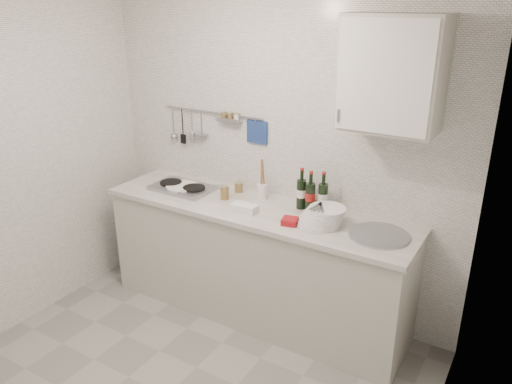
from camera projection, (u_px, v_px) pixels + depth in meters
back_wall at (276, 155)px, 3.85m from camera, size 3.00×0.02×2.50m
wall_right at (431, 298)px, 2.01m from camera, size 0.02×2.80×2.50m
counter at (256, 264)px, 3.91m from camera, size 2.44×0.64×0.96m
wall_rail at (210, 124)px, 4.05m from camera, size 0.98×0.09×0.34m
wall_cabinet at (392, 74)px, 3.02m from camera, size 0.60×0.38×0.70m
plate_stack_hob at (181, 188)px, 4.05m from camera, size 0.29×0.28×0.04m
plate_stack_sink at (322, 216)px, 3.42m from camera, size 0.33×0.31×0.13m
wine_bottles at (312, 191)px, 3.61m from camera, size 0.24×0.11×0.31m
butter_dish at (245, 208)px, 3.64m from camera, size 0.19×0.10×0.06m
strawberry_punnet at (290, 221)px, 3.44m from camera, size 0.13×0.13×0.04m
utensil_crock at (262, 189)px, 3.86m from camera, size 0.08×0.08×0.33m
jar_a at (239, 187)px, 4.00m from camera, size 0.07×0.07×0.09m
jar_b at (317, 203)px, 3.69m from camera, size 0.06×0.06×0.08m
jar_c at (335, 216)px, 3.47m from camera, size 0.06×0.06×0.09m
jar_d at (225, 192)px, 3.86m from camera, size 0.07×0.07×0.12m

